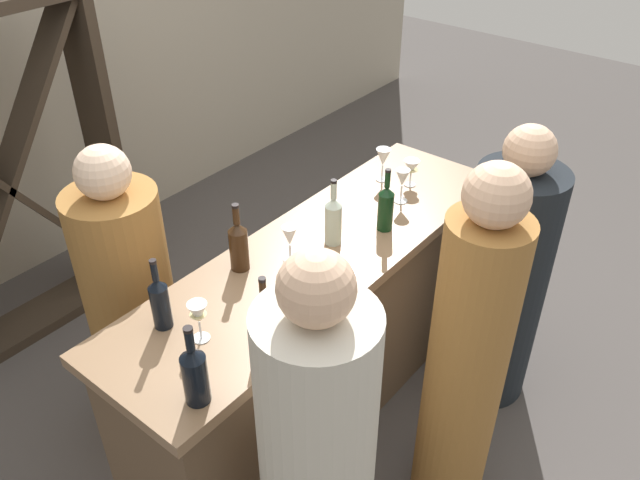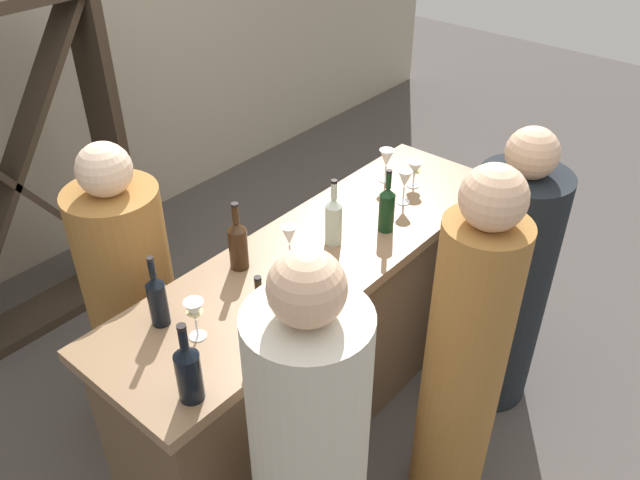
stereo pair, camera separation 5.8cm
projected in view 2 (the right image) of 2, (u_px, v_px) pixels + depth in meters
The scene contains 20 objects.
ground_plane at pixel (320, 403), 3.28m from camera, with size 12.00×12.00×0.00m, color #4C4744.
back_wall at pixel (22, 36), 3.65m from camera, with size 8.00×0.10×2.80m, color #B2A893.
bar_counter at pixel (320, 332), 3.00m from camera, with size 2.09×0.60×0.95m.
wine_rack at pixel (9, 182), 3.32m from camera, with size 1.26×0.28×1.78m.
wine_bottle_leftmost_near_black at pixel (188, 371), 2.01m from camera, with size 0.08×0.08×0.30m.
wine_bottle_second_left_near_black at pixel (157, 299), 2.30m from camera, with size 0.07×0.07×0.29m.
wine_bottle_center_amber_brown at pixel (260, 320), 2.21m from camera, with size 0.07×0.07×0.30m.
wine_bottle_second_right_amber_brown at pixel (238, 243), 2.57m from camera, with size 0.08×0.08×0.30m.
wine_bottle_rightmost_clear_pale at pixel (334, 220), 2.71m from camera, with size 0.07×0.07×0.30m.
wine_bottle_far_right_dark_green at pixel (387, 208), 2.80m from camera, with size 0.07×0.07×0.30m.
wine_glass_near_left at pixel (297, 296), 2.32m from camera, with size 0.07×0.07×0.15m.
wine_glass_near_center at pixel (405, 180), 2.98m from camera, with size 0.07×0.07×0.17m.
wine_glass_near_right at pixel (195, 313), 2.24m from camera, with size 0.07×0.07×0.16m.
wine_glass_far_left at pixel (414, 169), 3.12m from camera, with size 0.08×0.08×0.13m.
wine_glass_far_center at pixel (289, 237), 2.62m from camera, with size 0.06×0.06×0.16m.
wine_glass_far_right at pixel (386, 159), 3.14m from camera, with size 0.07×0.07×0.17m.
person_left_guest at pixel (464, 367), 2.44m from camera, with size 0.34×0.34×1.61m.
person_center_guest at pixel (505, 285), 3.01m from camera, with size 0.46×0.46×1.45m.
person_right_guest at pixel (310, 471), 2.09m from camera, with size 0.47×0.47×1.60m.
person_server_behind at pixel (133, 303), 2.91m from camera, with size 0.50×0.50×1.44m.
Camera 2 is at (-1.69, -1.44, 2.55)m, focal length 36.54 mm.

